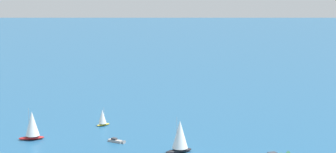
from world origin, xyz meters
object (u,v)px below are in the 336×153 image
object	(u,v)px
sailboat_far_stbd	(32,125)
sailboat_ahead	(103,117)
sailboat_inshore	(180,136)
motorboat_offshore	(117,141)

from	to	relation	value
sailboat_far_stbd	sailboat_ahead	world-z (taller)	sailboat_far_stbd
sailboat_far_stbd	sailboat_ahead	size ratio (longest dim) A/B	1.58
sailboat_inshore	motorboat_offshore	xyz separation A→B (m)	(16.01, -21.02, -5.40)
sailboat_far_stbd	sailboat_ahead	xyz separation A→B (m)	(-30.86, -9.38, -2.08)
motorboat_offshore	sailboat_ahead	size ratio (longest dim) A/B	0.86
sailboat_far_stbd	sailboat_inshore	bearing A→B (deg)	139.31
motorboat_offshore	sailboat_inshore	bearing A→B (deg)	127.29
motorboat_offshore	sailboat_ahead	world-z (taller)	sailboat_ahead
motorboat_offshore	sailboat_ahead	bearing A→B (deg)	-95.63
sailboat_far_stbd	motorboat_offshore	bearing A→B (deg)	148.91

